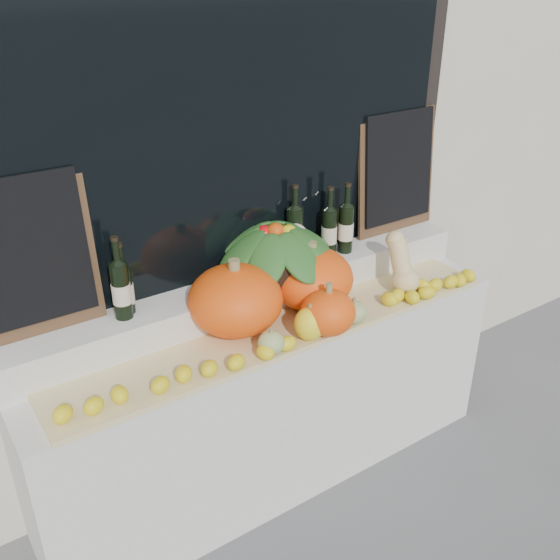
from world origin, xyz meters
The scene contains 17 objects.
display_sill centered at (0.00, 1.52, 0.44)m, with size 2.30×0.55×0.88m, color silver.
rear_tier centered at (0.00, 1.68, 0.96)m, with size 2.30×0.25×0.16m, color silver.
straw_bedding centered at (0.00, 1.40, 0.89)m, with size 2.10×0.32×0.03m, color tan.
pumpkin_left centered at (-0.18, 1.51, 1.05)m, with size 0.40×0.40×0.29m, color #FF540D.
pumpkin_right centered at (0.21, 1.52, 1.04)m, with size 0.39×0.39×0.27m, color #FF540D.
pumpkin_center centered at (0.13, 1.28, 1.00)m, with size 0.23×0.23×0.20m, color #FF540D.
butternut_squash centered at (0.65, 1.39, 1.03)m, with size 0.14×0.20×0.29m.
decorative_gourds centered at (0.09, 1.28, 0.96)m, with size 0.54×0.13×0.17m.
lemon_heap centered at (0.00, 1.29, 0.94)m, with size 2.20×0.16×0.06m, color yellow, non-canonical shape.
produce_bowl centered at (0.12, 1.66, 1.16)m, with size 0.63×0.63×0.25m.
wine_bottle_far_left centered at (-0.62, 1.66, 1.16)m, with size 0.08×0.08×0.35m.
wine_bottle_near_left centered at (-0.59, 1.69, 1.14)m, with size 0.08×0.08×0.31m.
wine_bottle_tall centered at (0.26, 1.72, 1.18)m, with size 0.08×0.08×0.38m.
wine_bottle_near_right centered at (0.44, 1.68, 1.16)m, with size 0.08×0.08×0.34m.
wine_bottle_far_right centered at (0.52, 1.66, 1.16)m, with size 0.08×0.08×0.35m.
chalkboard_left centered at (-0.92, 1.74, 1.36)m, with size 0.50×0.08×0.62m.
chalkboard_right centered at (0.92, 1.74, 1.36)m, with size 0.50×0.08×0.62m.
Camera 1 is at (-1.30, -0.49, 2.33)m, focal length 40.00 mm.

